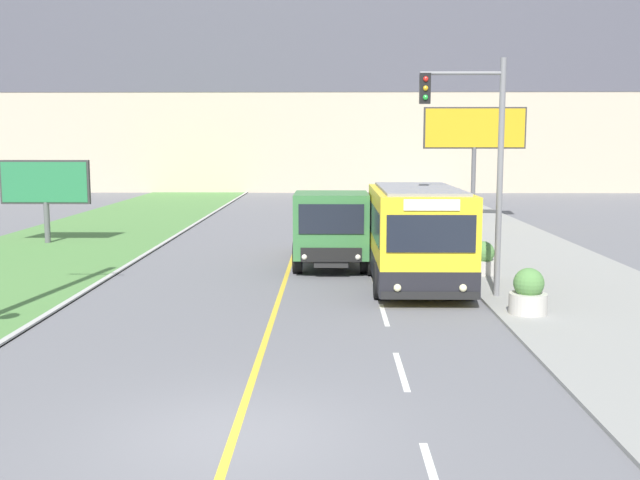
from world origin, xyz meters
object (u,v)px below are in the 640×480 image
at_px(dump_truck, 331,229).
at_px(planter_round_second, 483,260).
at_px(car_distant, 372,208).
at_px(planter_round_near, 528,293).
at_px(billboard_large, 475,133).
at_px(city_bus, 417,237).
at_px(billboard_small, 45,185).
at_px(traffic_light_mast, 478,149).

height_order(dump_truck, planter_round_second, dump_truck).
height_order(dump_truck, car_distant, dump_truck).
bearing_deg(planter_round_near, billboard_large, 82.88).
bearing_deg(city_bus, planter_round_second, 37.57).
bearing_deg(billboard_large, dump_truck, -116.93).
bearing_deg(billboard_large, billboard_small, -155.31).
relative_size(billboard_small, planter_round_near, 3.31).
relative_size(billboard_large, planter_round_near, 5.35).
relative_size(billboard_large, planter_round_second, 5.73).
height_order(city_bus, planter_round_near, city_bus).
xyz_separation_m(car_distant, billboard_large, (5.42, -0.03, 4.04)).
relative_size(dump_truck, planter_round_near, 5.94).
relative_size(dump_truck, planter_round_second, 6.36).
bearing_deg(planter_round_second, billboard_large, 80.51).
distance_m(billboard_large, planter_round_second, 17.29).
distance_m(planter_round_near, planter_round_second, 5.48).
bearing_deg(city_bus, billboard_large, 74.53).
bearing_deg(car_distant, planter_round_second, -80.90).
xyz_separation_m(car_distant, planter_round_near, (2.67, -22.05, -0.11)).
bearing_deg(city_bus, car_distant, 91.10).
relative_size(city_bus, billboard_large, 1.01).
xyz_separation_m(traffic_light_mast, billboard_small, (-15.91, 10.88, -1.62)).
distance_m(traffic_light_mast, billboard_large, 20.22).
xyz_separation_m(dump_truck, billboard_large, (7.60, 14.95, 3.41)).
xyz_separation_m(traffic_light_mast, planter_round_second, (0.90, 3.33, -3.55)).
height_order(traffic_light_mast, planter_round_second, traffic_light_mast).
height_order(billboard_small, planter_round_near, billboard_small).
bearing_deg(dump_truck, planter_round_near, -55.55).
bearing_deg(billboard_large, planter_round_second, -99.49).
relative_size(city_bus, billboard_small, 1.64).
xyz_separation_m(city_bus, dump_truck, (-2.53, 3.36, -0.18)).
relative_size(planter_round_near, planter_round_second, 1.07).
bearing_deg(billboard_small, planter_round_near, -37.74).
bearing_deg(city_bus, billboard_small, 147.29).
xyz_separation_m(city_bus, billboard_small, (-14.51, 9.32, 0.98)).
bearing_deg(traffic_light_mast, planter_round_near, -66.98).
distance_m(billboard_large, planter_round_near, 22.58).
bearing_deg(billboard_small, traffic_light_mast, -34.35).
xyz_separation_m(city_bus, billboard_large, (5.07, 18.32, 3.23)).
relative_size(dump_truck, car_distant, 1.57).
bearing_deg(planter_round_second, city_bus, -142.43).
height_order(billboard_small, planter_round_second, billboard_small).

